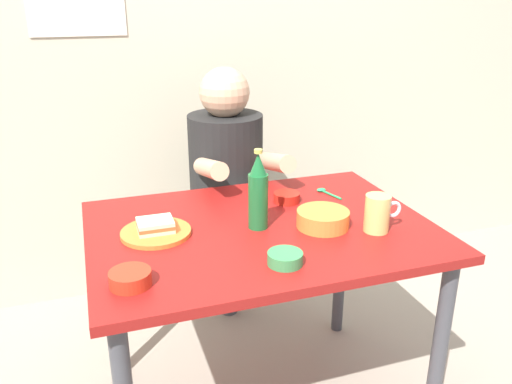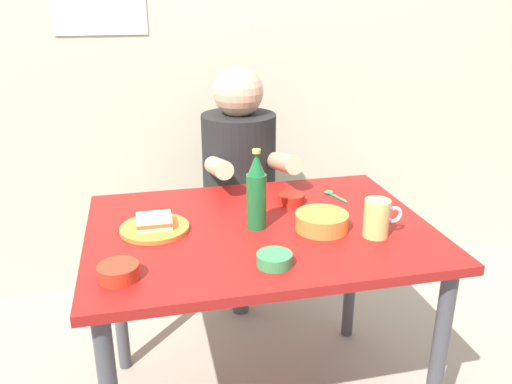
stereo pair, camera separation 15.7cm
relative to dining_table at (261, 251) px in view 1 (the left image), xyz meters
name	(u,v)px [view 1 (the left image)]	position (x,y,z in m)	size (l,w,h in m)	color
wall_back	(188,27)	(0.00, 1.05, 0.65)	(4.40, 0.09, 2.60)	#BCB299
dining_table	(261,251)	(0.00, 0.00, 0.00)	(1.10, 0.80, 0.74)	maroon
stool	(228,247)	(0.06, 0.63, -0.30)	(0.34, 0.34, 0.45)	#4C4C51
person_seated	(227,162)	(0.06, 0.62, 0.12)	(0.33, 0.56, 0.72)	black
plate_orange	(156,233)	(-0.33, 0.04, 0.10)	(0.22, 0.22, 0.01)	orange
sandwich	(155,225)	(-0.33, 0.04, 0.13)	(0.11, 0.09, 0.04)	beige
beer_mug	(378,213)	(0.34, -0.15, 0.15)	(0.13, 0.08, 0.12)	#D1BC66
beer_bottle	(258,193)	(-0.01, -0.01, 0.21)	(0.06, 0.06, 0.26)	#19602D
soup_bowl_orange	(323,218)	(0.19, -0.07, 0.12)	(0.17, 0.17, 0.05)	orange
sambal_bowl_red	(287,197)	(0.16, 0.17, 0.11)	(0.10, 0.10, 0.03)	#B21E14
dip_bowl_green	(285,258)	(-0.02, -0.26, 0.11)	(0.10, 0.10, 0.03)	#388C4C
sauce_bowl_chili	(130,278)	(-0.44, -0.24, 0.12)	(0.11, 0.11, 0.04)	red
spoon	(325,192)	(0.33, 0.20, 0.10)	(0.05, 0.12, 0.01)	#26A559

